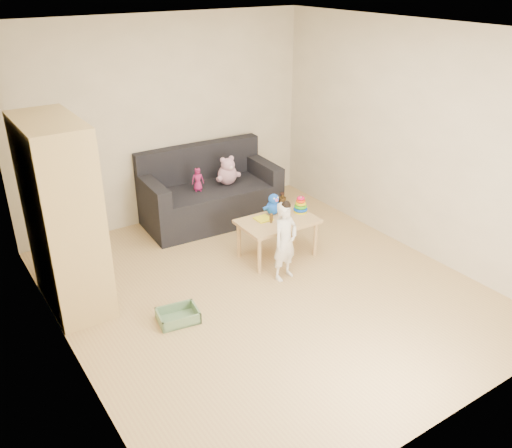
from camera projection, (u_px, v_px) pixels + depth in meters
room at (266, 173)px, 5.16m from camera, size 4.50×4.50×4.50m
wardrobe at (63, 217)px, 5.13m from camera, size 0.52×1.05×1.89m
sofa at (211, 204)px, 7.15m from camera, size 1.79×0.98×0.49m
play_table at (277, 238)px, 6.28m from camera, size 0.90×0.58×0.47m
storage_bin at (178, 316)px, 5.20m from camera, size 0.42×0.34×0.11m
toddler at (285, 242)px, 5.76m from camera, size 0.35×0.27×0.86m
pink_bear at (227, 173)px, 7.05m from camera, size 0.33×0.30×0.32m
doll at (198, 180)px, 6.85m from camera, size 0.18×0.15×0.30m
ring_stacker at (301, 206)px, 6.35m from camera, size 0.17×0.17×0.19m
brown_bottle at (282, 204)px, 6.32m from camera, size 0.09×0.09×0.25m
blue_plush at (273, 204)px, 6.28m from camera, size 0.23×0.19×0.26m
wooden_figure at (271, 218)px, 6.09m from camera, size 0.06×0.05×0.12m
yellow_book at (263, 219)px, 6.19m from camera, size 0.18×0.18×0.01m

